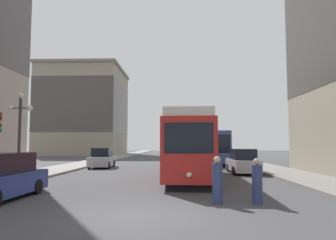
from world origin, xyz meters
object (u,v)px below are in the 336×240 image
at_px(pedestrian_crossing_near, 217,181).
at_px(parked_car_right_far, 242,162).
at_px(parked_car_left_near, 102,158).
at_px(pedestrian_crossing_far, 257,183).
at_px(streetcar, 189,145).
at_px(transit_bus, 212,146).
at_px(lamp_post_left_near, 20,122).

bearing_deg(pedestrian_crossing_near, parked_car_right_far, -170.00).
bearing_deg(pedestrian_crossing_near, parked_car_left_near, -128.41).
distance_m(parked_car_right_far, pedestrian_crossing_far, 12.33).
height_order(streetcar, pedestrian_crossing_near, streetcar).
height_order(streetcar, transit_bus, streetcar).
xyz_separation_m(pedestrian_crossing_far, lamp_post_left_near, (-11.79, 5.73, 2.67)).
relative_size(streetcar, parked_car_right_far, 2.72).
xyz_separation_m(streetcar, transit_bus, (3.07, 14.63, -0.15)).
xyz_separation_m(parked_car_left_near, pedestrian_crossing_near, (8.45, -17.45, -0.04)).
relative_size(streetcar, lamp_post_left_near, 2.58).
bearing_deg(parked_car_left_near, streetcar, -50.20).
xyz_separation_m(streetcar, parked_car_left_near, (-7.78, 8.74, -1.26)).
height_order(parked_car_right_far, lamp_post_left_near, lamp_post_left_near).
relative_size(parked_car_left_near, pedestrian_crossing_near, 2.56).
height_order(pedestrian_crossing_near, lamp_post_left_near, lamp_post_left_near).
xyz_separation_m(streetcar, lamp_post_left_near, (-9.68, -2.98, 1.34)).
relative_size(parked_car_right_far, pedestrian_crossing_far, 2.84).
height_order(parked_car_right_far, pedestrian_crossing_far, parked_car_right_far).
xyz_separation_m(pedestrian_crossing_near, lamp_post_left_near, (-10.35, 5.73, 2.64)).
height_order(transit_bus, pedestrian_crossing_near, transit_bus).
distance_m(streetcar, parked_car_right_far, 5.51).
bearing_deg(pedestrian_crossing_far, transit_bus, -165.45).
xyz_separation_m(transit_bus, parked_car_right_far, (1.04, -11.17, -1.10)).
xyz_separation_m(transit_bus, pedestrian_crossing_near, (-2.39, -23.34, -1.15)).
height_order(transit_bus, parked_car_left_near, transit_bus).
xyz_separation_m(parked_car_left_near, pedestrian_crossing_far, (9.90, -17.45, -0.08)).
height_order(parked_car_left_near, pedestrian_crossing_near, parked_car_left_near).
bearing_deg(transit_bus, parked_car_left_near, -150.66).
relative_size(transit_bus, lamp_post_left_near, 2.34).
xyz_separation_m(transit_bus, parked_car_left_near, (-10.84, -5.89, -1.10)).
relative_size(pedestrian_crossing_far, lamp_post_left_near, 0.33).
bearing_deg(parked_car_right_far, streetcar, 40.33).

